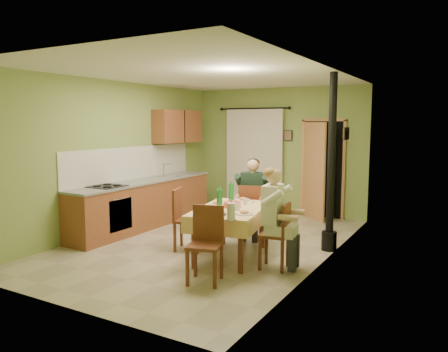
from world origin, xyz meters
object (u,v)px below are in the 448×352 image
Objects in this scene: chair_far at (252,223)px; stove_flue at (331,187)px; dining_table at (231,233)px; chair_near at (205,260)px; chair_left at (188,232)px; man_far at (253,190)px; man_right at (275,207)px; chair_right at (275,248)px.

stove_flue is at bearing -13.18° from chair_far.
dining_table is at bearing -137.06° from stove_flue.
chair_far is 1.01× the size of chair_near.
stove_flue is (1.97, 1.09, 0.73)m from chair_left.
man_right is (0.94, -1.23, 0.00)m from man_far.
chair_far is at bearing -178.15° from stove_flue.
man_right reaches higher than chair_left.
chair_far is 1.05× the size of chair_right.
chair_left is (-1.57, 0.16, 0.00)m from chair_right.
man_far reaches higher than chair_near.
man_far is at bearing -96.79° from chair_near.
man_right reaches higher than chair_far.
chair_near is at bearing 141.32° from man_right.
chair_left is at bearing -135.84° from chair_far.
stove_flue is (1.35, 0.04, 0.73)m from chair_far.
chair_right is at bearing -90.00° from man_right.
chair_right is at bearing -22.36° from dining_table.
chair_far is 1.53m from stove_flue.
chair_left is at bearing -150.97° from stove_flue.
stove_flue is at bearing -130.78° from chair_near.
chair_near is at bearing -95.02° from man_far.
chair_near is 1.48m from chair_left.
chair_left reaches higher than dining_table.
chair_right is (0.79, -0.15, -0.09)m from dining_table.
chair_right is 0.33× the size of stove_flue.
stove_flue reaches higher than chair_near.
man_right is (1.56, -0.16, 0.59)m from chair_left.
dining_table is at bearing 71.47° from chair_right.
chair_far is at bearing -96.83° from chair_near.
chair_left is at bearing -64.09° from chair_near.
man_far is at bearing 90.00° from chair_far.
man_right is at bearing 65.30° from chair_left.
dining_table is 0.93m from man_right.
chair_left is (-0.63, -1.05, 0.00)m from chair_far.
chair_right is 0.94× the size of chair_left.
chair_far is at bearing -90.00° from man_far.
dining_table is 1.10m from chair_near.
stove_flue is at bearing -13.75° from man_far.
chair_left is 0.35× the size of stove_flue.
dining_table is at bearing 70.61° from chair_left.
stove_flue is at bearing 31.54° from dining_table.
chair_right is at bearing -138.41° from chair_near.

